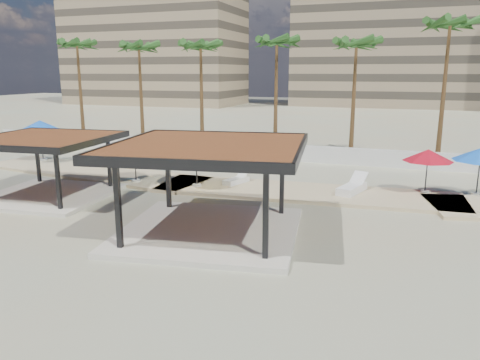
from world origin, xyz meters
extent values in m
plane|color=tan|center=(0.00, 0.00, 0.00)|extent=(200.00, 200.00, 0.00)
cube|color=#C6B284|center=(-12.00, 7.50, 0.06)|extent=(16.40, 6.19, 0.24)
cube|color=#C6B284|center=(2.00, 7.00, 0.06)|extent=(16.24, 5.11, 0.24)
cube|color=silver|center=(0.00, 16.00, 0.60)|extent=(56.00, 0.30, 1.20)
cube|color=#937F60|center=(-42.00, 68.00, 15.00)|extent=(34.00, 16.00, 30.00)
cube|color=#847259|center=(4.00, 78.00, 14.00)|extent=(38.00, 16.00, 28.00)
cube|color=beige|center=(-0.23, -0.40, 0.10)|extent=(7.93, 7.93, 0.21)
cube|color=black|center=(-2.39, -3.40, 1.78)|extent=(0.22, 0.22, 3.14)
cube|color=black|center=(-3.23, 1.77, 1.78)|extent=(0.22, 0.22, 3.14)
cube|color=black|center=(2.78, -2.56, 1.78)|extent=(0.22, 0.22, 3.14)
cube|color=black|center=(1.94, 2.61, 1.78)|extent=(0.22, 0.22, 3.14)
cube|color=brown|center=(-0.23, -0.40, 3.50)|extent=(8.17, 8.17, 0.29)
cube|color=black|center=(0.34, -3.91, 3.50)|extent=(7.16, 1.28, 0.36)
cube|color=black|center=(-0.79, 3.12, 3.50)|extent=(7.16, 1.28, 0.36)
cube|color=black|center=(-3.74, -0.96, 3.50)|extent=(1.28, 7.16, 0.36)
cube|color=black|center=(3.29, 0.17, 3.50)|extent=(1.28, 7.16, 0.36)
cube|color=beige|center=(-10.32, 1.88, 0.09)|extent=(6.55, 6.55, 0.18)
cube|color=black|center=(-12.80, 3.91, 1.54)|extent=(0.18, 0.18, 2.72)
cube|color=black|center=(-7.84, -0.14, 1.54)|extent=(0.18, 0.18, 2.72)
cube|color=black|center=(-8.30, 4.36, 1.54)|extent=(0.18, 0.18, 2.72)
cube|color=brown|center=(-10.32, 1.88, 3.02)|extent=(6.75, 6.75, 0.25)
cube|color=black|center=(-10.63, 4.95, 3.02)|extent=(6.23, 0.74, 0.31)
cube|color=black|center=(-7.26, 2.19, 3.02)|extent=(0.74, 6.23, 0.31)
cylinder|color=beige|center=(-17.38, 9.20, 0.25)|extent=(0.55, 0.55, 0.13)
cylinder|color=#262628|center=(-17.38, 9.20, 1.51)|extent=(0.08, 0.08, 2.66)
cone|color=blue|center=(-17.38, 9.20, 2.65)|extent=(3.77, 3.77, 0.78)
cylinder|color=beige|center=(-3.79, 5.98, 0.24)|extent=(0.52, 0.52, 0.13)
cylinder|color=#262628|center=(-3.79, 5.98, 1.43)|extent=(0.07, 0.07, 2.50)
cone|color=yellow|center=(-3.79, 5.98, 2.50)|extent=(3.80, 3.80, 0.73)
cylinder|color=beige|center=(8.01, 8.81, 0.23)|extent=(0.44, 0.44, 0.11)
cylinder|color=#262628|center=(8.01, 8.81, 1.25)|extent=(0.06, 0.06, 2.13)
cone|color=#AE0D1D|center=(8.01, 8.81, 2.16)|extent=(2.78, 2.78, 0.62)
cylinder|color=beige|center=(10.48, 9.20, 0.24)|extent=(0.47, 0.47, 0.11)
cylinder|color=#262628|center=(10.48, 9.20, 1.32)|extent=(0.07, 0.07, 2.27)
cylinder|color=beige|center=(-7.56, 5.80, 0.24)|extent=(0.48, 0.48, 0.12)
cylinder|color=#262628|center=(-7.56, 5.80, 1.34)|extent=(0.07, 0.07, 2.31)
cone|color=blue|center=(-7.56, 5.80, 2.33)|extent=(3.64, 3.64, 0.67)
cube|color=white|center=(-2.00, 7.37, 0.30)|extent=(1.11, 1.86, 0.25)
cube|color=white|center=(-2.00, 7.37, 0.45)|extent=(1.11, 1.86, 0.05)
cube|color=white|center=(-1.79, 8.02, 0.66)|extent=(0.73, 0.75, 0.45)
cube|color=white|center=(4.41, 7.52, 0.34)|extent=(1.40, 2.43, 0.32)
cube|color=white|center=(4.41, 7.52, 0.54)|extent=(1.40, 2.43, 0.07)
cube|color=white|center=(4.66, 8.38, 0.81)|extent=(0.95, 0.97, 0.58)
cone|color=brown|center=(-21.00, 18.30, 4.44)|extent=(0.36, 0.36, 8.88)
ellipsoid|color=#23501C|center=(-21.00, 18.30, 8.63)|extent=(3.00, 3.00, 1.80)
cone|color=brown|center=(-15.00, 18.70, 4.28)|extent=(0.36, 0.36, 8.56)
ellipsoid|color=#23501C|center=(-15.00, 18.70, 8.31)|extent=(3.00, 3.00, 1.80)
cone|color=brown|center=(-9.00, 18.10, 4.26)|extent=(0.36, 0.36, 8.51)
ellipsoid|color=#23501C|center=(-9.00, 18.10, 8.26)|extent=(3.00, 3.00, 1.80)
cone|color=brown|center=(-3.00, 18.90, 4.37)|extent=(0.36, 0.36, 8.73)
ellipsoid|color=#23501C|center=(-3.00, 18.90, 8.48)|extent=(3.00, 3.00, 1.80)
cone|color=brown|center=(3.00, 18.40, 4.23)|extent=(0.36, 0.36, 8.46)
ellipsoid|color=#23501C|center=(3.00, 18.40, 8.21)|extent=(3.00, 3.00, 1.80)
cone|color=brown|center=(9.00, 18.60, 4.80)|extent=(0.36, 0.36, 9.61)
ellipsoid|color=#23501C|center=(9.00, 18.60, 9.36)|extent=(3.00, 3.00, 1.80)
camera|label=1|loc=(7.06, -16.75, 6.34)|focal=35.00mm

